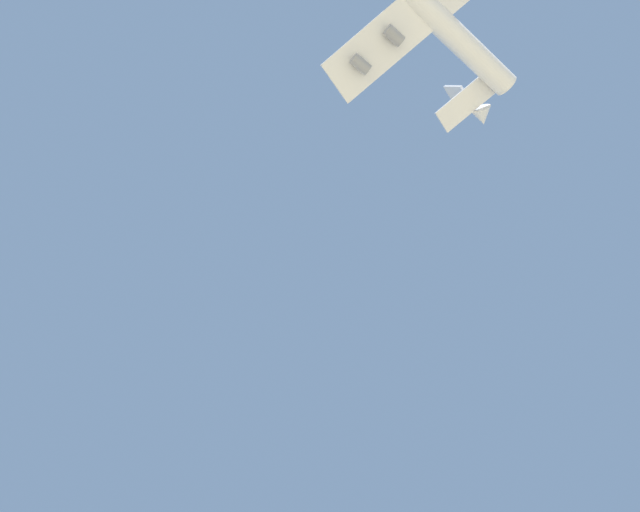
% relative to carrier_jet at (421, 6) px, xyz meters
% --- Properties ---
extents(carrier_jet, '(69.42, 55.86, 23.44)m').
position_rel_carrier_jet_xyz_m(carrier_jet, '(0.00, 0.00, 0.00)').
color(carrier_jet, white).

